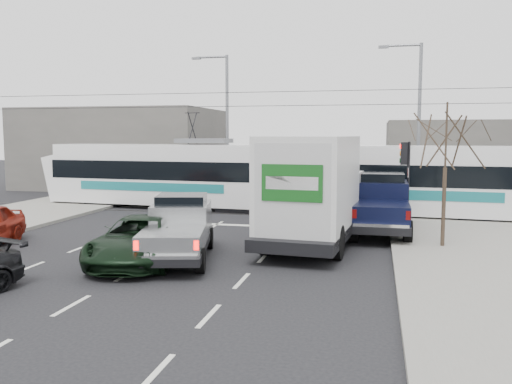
% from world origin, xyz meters
% --- Properties ---
extents(ground, '(120.00, 120.00, 0.00)m').
position_xyz_m(ground, '(0.00, 0.00, 0.00)').
color(ground, black).
rests_on(ground, ground).
extents(sidewalk_right, '(6.00, 60.00, 0.15)m').
position_xyz_m(sidewalk_right, '(9.00, 0.00, 0.07)').
color(sidewalk_right, gray).
rests_on(sidewalk_right, ground).
extents(rails, '(60.00, 1.60, 0.03)m').
position_xyz_m(rails, '(0.00, 10.00, 0.01)').
color(rails, '#33302D').
rests_on(rails, ground).
extents(building_left, '(14.00, 10.00, 6.00)m').
position_xyz_m(building_left, '(-14.00, 22.00, 3.00)').
color(building_left, slate).
rests_on(building_left, ground).
extents(building_right, '(12.00, 10.00, 5.00)m').
position_xyz_m(building_right, '(12.00, 24.00, 2.50)').
color(building_right, slate).
rests_on(building_right, ground).
extents(bare_tree, '(2.40, 2.40, 5.00)m').
position_xyz_m(bare_tree, '(7.60, 2.50, 3.79)').
color(bare_tree, '#47382B').
rests_on(bare_tree, ground).
extents(traffic_signal, '(0.44, 0.44, 3.60)m').
position_xyz_m(traffic_signal, '(6.47, 6.50, 2.74)').
color(traffic_signal, black).
rests_on(traffic_signal, ground).
extents(street_lamp_near, '(2.38, 0.25, 9.00)m').
position_xyz_m(street_lamp_near, '(7.31, 14.00, 5.11)').
color(street_lamp_near, slate).
rests_on(street_lamp_near, ground).
extents(street_lamp_far, '(2.38, 0.25, 9.00)m').
position_xyz_m(street_lamp_far, '(-4.19, 16.00, 5.11)').
color(street_lamp_far, slate).
rests_on(street_lamp_far, ground).
extents(catenary, '(60.00, 0.20, 7.00)m').
position_xyz_m(catenary, '(0.00, 10.00, 3.88)').
color(catenary, black).
rests_on(catenary, ground).
extents(tram, '(25.71, 4.60, 5.22)m').
position_xyz_m(tram, '(0.03, 10.60, 1.85)').
color(tram, white).
rests_on(tram, ground).
extents(silver_pickup, '(3.10, 5.80, 2.00)m').
position_xyz_m(silver_pickup, '(-1.01, -0.59, 1.00)').
color(silver_pickup, black).
rests_on(silver_pickup, ground).
extents(box_truck, '(3.44, 8.17, 3.98)m').
position_xyz_m(box_truck, '(3.09, 2.38, 1.97)').
color(box_truck, black).
rests_on(box_truck, ground).
extents(navy_pickup, '(2.32, 5.82, 2.44)m').
position_xyz_m(navy_pickup, '(5.50, 5.39, 1.20)').
color(navy_pickup, black).
rests_on(navy_pickup, ground).
extents(green_car, '(3.13, 5.52, 1.45)m').
position_xyz_m(green_car, '(-1.96, -1.58, 0.73)').
color(green_car, black).
rests_on(green_car, ground).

